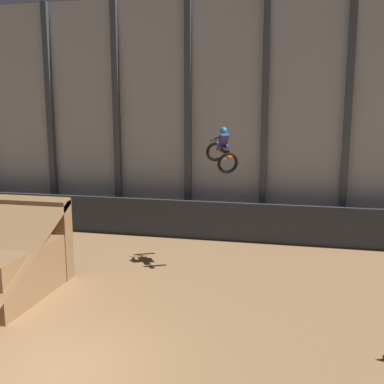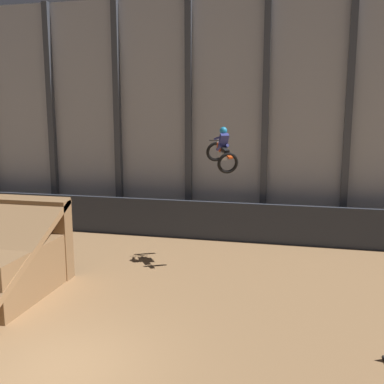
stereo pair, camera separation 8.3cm
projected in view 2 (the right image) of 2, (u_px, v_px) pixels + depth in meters
The scene contains 5 objects.
ground_plane at pixel (58, 371), 9.49m from camera, with size 60.00×60.00×0.00m, color #9E754C.
arena_back_wall at pixel (189, 117), 20.09m from camera, with size 32.00×0.40×10.40m.
lower_barrier at pixel (182, 219), 19.50m from camera, with size 31.36×0.20×1.66m.
dirt_ramp at pixel (1, 262), 13.55m from camera, with size 2.99×5.35×2.79m.
rider_bike_solo at pixel (222, 151), 15.58m from camera, with size 1.39×1.83×1.58m.
Camera 2 is at (4.75, -7.81, 5.39)m, focal length 42.00 mm.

